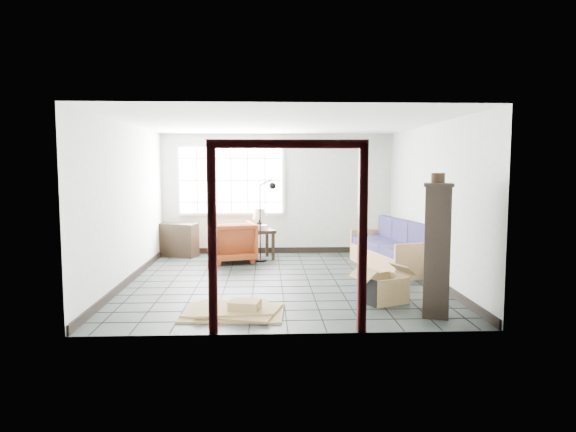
{
  "coord_description": "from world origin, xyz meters",
  "views": [
    {
      "loc": [
        -0.24,
        -8.43,
        1.9
      ],
      "look_at": [
        0.13,
        0.3,
        1.05
      ],
      "focal_mm": 32.0,
      "sensor_mm": 36.0,
      "label": 1
    }
  ],
  "objects_px": {
    "armchair": "(232,240)",
    "tall_shelf": "(437,249)",
    "futon_sofa": "(393,251)",
    "side_table": "(260,235)"
  },
  "relations": [
    {
      "from": "armchair",
      "to": "futon_sofa",
      "type": "bearing_deg",
      "value": 151.84
    },
    {
      "from": "armchair",
      "to": "side_table",
      "type": "distance_m",
      "value": 0.64
    },
    {
      "from": "armchair",
      "to": "tall_shelf",
      "type": "xyz_separation_m",
      "value": [
        2.84,
        -3.8,
        0.42
      ]
    },
    {
      "from": "futon_sofa",
      "to": "side_table",
      "type": "bearing_deg",
      "value": 144.4
    },
    {
      "from": "futon_sofa",
      "to": "armchair",
      "type": "bearing_deg",
      "value": 154.08
    },
    {
      "from": "tall_shelf",
      "to": "futon_sofa",
      "type": "bearing_deg",
      "value": 103.18
    },
    {
      "from": "side_table",
      "to": "tall_shelf",
      "type": "height_order",
      "value": "tall_shelf"
    },
    {
      "from": "armchair",
      "to": "tall_shelf",
      "type": "distance_m",
      "value": 4.77
    },
    {
      "from": "futon_sofa",
      "to": "tall_shelf",
      "type": "distance_m",
      "value": 3.1
    },
    {
      "from": "futon_sofa",
      "to": "side_table",
      "type": "height_order",
      "value": "futon_sofa"
    }
  ]
}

